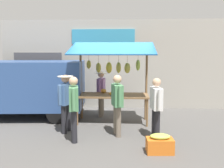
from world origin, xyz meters
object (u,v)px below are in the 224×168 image
(market_stall, at_px, (113,73))
(produce_crate_near, at_px, (160,144))
(shopper_with_ponytail, at_px, (74,104))
(parked_van, at_px, (12,84))
(vendor_with_sunhat, at_px, (101,90))
(shopper_in_striped_shirt, at_px, (117,101))
(shopper_with_shopping_bag, at_px, (66,99))
(shopper_in_grey_tee, at_px, (156,104))

(market_stall, xyz_separation_m, produce_crate_near, (-1.18, 2.36, -1.36))
(market_stall, distance_m, produce_crate_near, 2.96)
(shopper_with_ponytail, height_order, parked_van, parked_van)
(vendor_with_sunhat, relative_size, shopper_in_striped_shirt, 0.95)
(market_stall, relative_size, produce_crate_near, 4.14)
(market_stall, bearing_deg, shopper_in_striped_shirt, 98.90)
(vendor_with_sunhat, relative_size, shopper_with_shopping_bag, 0.96)
(market_stall, bearing_deg, shopper_in_grey_tee, 129.22)
(shopper_with_ponytail, bearing_deg, parked_van, 37.56)
(vendor_with_sunhat, bearing_deg, market_stall, 36.61)
(shopper_with_shopping_bag, height_order, parked_van, parked_van)
(shopper_in_grey_tee, relative_size, shopper_with_ponytail, 0.97)
(shopper_in_grey_tee, relative_size, shopper_in_striped_shirt, 0.97)
(shopper_in_grey_tee, bearing_deg, shopper_with_ponytail, 89.45)
(vendor_with_sunhat, distance_m, shopper_in_grey_tee, 2.70)
(shopper_with_shopping_bag, bearing_deg, shopper_in_grey_tee, -84.29)
(shopper_with_shopping_bag, bearing_deg, parked_van, 70.09)
(shopper_with_shopping_bag, bearing_deg, produce_crate_near, -103.61)
(market_stall, distance_m, shopper_with_shopping_bag, 1.74)
(produce_crate_near, bearing_deg, shopper_in_striped_shirt, -48.01)
(vendor_with_sunhat, bearing_deg, parked_van, -79.43)
(shopper_in_striped_shirt, height_order, produce_crate_near, shopper_in_striped_shirt)
(market_stall, height_order, shopper_with_ponytail, market_stall)
(shopper_in_grey_tee, bearing_deg, produce_crate_near, 170.92)
(market_stall, bearing_deg, vendor_with_sunhat, -58.10)
(parked_van, height_order, produce_crate_near, parked_van)
(vendor_with_sunhat, height_order, shopper_with_shopping_bag, shopper_with_shopping_bag)
(market_stall, height_order, shopper_in_striped_shirt, market_stall)
(shopper_in_grey_tee, height_order, shopper_with_ponytail, shopper_with_ponytail)
(parked_van, distance_m, produce_crate_near, 5.43)
(shopper_with_shopping_bag, bearing_deg, vendor_with_sunhat, -8.99)
(shopper_in_striped_shirt, distance_m, produce_crate_near, 1.64)
(shopper_in_grey_tee, xyz_separation_m, shopper_in_striped_shirt, (0.99, -0.19, 0.04))
(vendor_with_sunhat, bearing_deg, shopper_in_striped_shirt, 22.62)
(market_stall, xyz_separation_m, shopper_in_grey_tee, (-1.19, 1.45, -0.67))
(shopper_in_striped_shirt, relative_size, parked_van, 0.35)
(market_stall, distance_m, shopper_with_ponytail, 2.04)
(shopper_in_grey_tee, height_order, shopper_in_striped_shirt, shopper_in_striped_shirt)
(market_stall, relative_size, shopper_with_ponytail, 1.55)
(shopper_with_shopping_bag, bearing_deg, market_stall, -33.61)
(shopper_in_grey_tee, bearing_deg, shopper_with_shopping_bag, 72.50)
(vendor_with_sunhat, relative_size, shopper_with_ponytail, 0.95)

